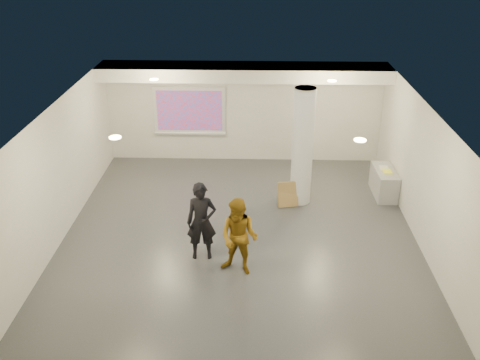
{
  "coord_description": "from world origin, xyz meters",
  "views": [
    {
      "loc": [
        0.33,
        -10.45,
        6.44
      ],
      "look_at": [
        0.0,
        0.4,
        1.25
      ],
      "focal_mm": 40.0,
      "sensor_mm": 36.0,
      "label": 1
    }
  ],
  "objects_px": {
    "projection_screen": "(190,111)",
    "woman": "(202,222)",
    "credenza": "(384,182)",
    "column": "(303,147)",
    "man": "(239,237)"
  },
  "relations": [
    {
      "from": "column",
      "to": "projection_screen",
      "type": "relative_size",
      "value": 1.43
    },
    {
      "from": "column",
      "to": "woman",
      "type": "bearing_deg",
      "value": -130.91
    },
    {
      "from": "woman",
      "to": "man",
      "type": "height_order",
      "value": "woman"
    },
    {
      "from": "projection_screen",
      "to": "man",
      "type": "xyz_separation_m",
      "value": [
        1.63,
        -5.8,
        -0.7
      ]
    },
    {
      "from": "projection_screen",
      "to": "credenza",
      "type": "bearing_deg",
      "value": -22.55
    },
    {
      "from": "credenza",
      "to": "man",
      "type": "relative_size",
      "value": 0.74
    },
    {
      "from": "credenza",
      "to": "woman",
      "type": "distance_m",
      "value": 5.45
    },
    {
      "from": "column",
      "to": "credenza",
      "type": "height_order",
      "value": "column"
    },
    {
      "from": "credenza",
      "to": "woman",
      "type": "bearing_deg",
      "value": -146.7
    },
    {
      "from": "projection_screen",
      "to": "column",
      "type": "bearing_deg",
      "value": -40.56
    },
    {
      "from": "projection_screen",
      "to": "woman",
      "type": "distance_m",
      "value": 5.38
    },
    {
      "from": "projection_screen",
      "to": "credenza",
      "type": "xyz_separation_m",
      "value": [
        5.32,
        -2.21,
        -1.17
      ]
    },
    {
      "from": "man",
      "to": "woman",
      "type": "bearing_deg",
      "value": 165.9
    },
    {
      "from": "man",
      "to": "credenza",
      "type": "bearing_deg",
      "value": 64.05
    },
    {
      "from": "column",
      "to": "man",
      "type": "relative_size",
      "value": 1.82
    }
  ]
}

